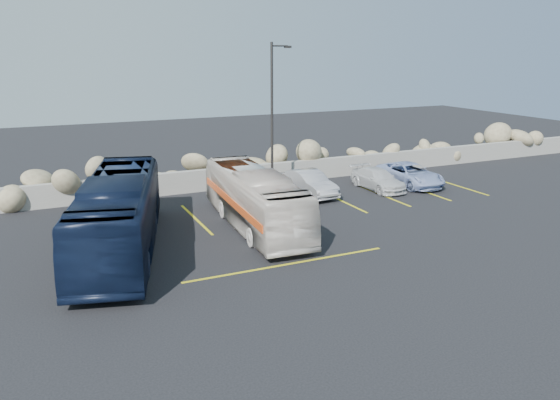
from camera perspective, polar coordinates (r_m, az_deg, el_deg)
name	(u,v)px	position (r m, az deg, el deg)	size (l,w,h in m)	color
ground	(315,262)	(20.41, 3.65, -6.47)	(90.00, 90.00, 0.00)	black
seawall	(213,179)	(30.83, -6.97, 2.17)	(60.00, 0.40, 1.20)	gray
riprap_pile	(207,163)	(31.80, -7.68, 3.84)	(54.00, 2.80, 2.60)	#8E7E5D
parking_lines	(344,209)	(27.17, 6.71, -0.92)	(18.16, 9.36, 0.01)	gold
lamppost	(273,116)	(28.79, -0.74, 8.82)	(1.14, 0.18, 8.00)	#2C2927
vintage_bus	(255,199)	(23.98, -2.67, 0.12)	(2.15, 9.19, 2.56)	silver
tour_coach	(119,214)	(21.88, -16.46, -1.43)	(2.51, 10.71, 2.98)	black
car_b	(309,183)	(29.47, 3.08, 1.78)	(1.41, 4.04, 1.33)	#A2A2A7
car_c	(378,179)	(31.20, 10.18, 2.14)	(1.60, 3.93, 1.14)	silver
car_d	(410,174)	(32.53, 13.42, 2.63)	(2.11, 4.59, 1.27)	#96A9D5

